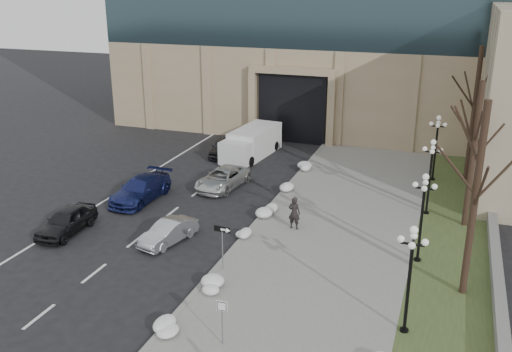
{
  "coord_description": "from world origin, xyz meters",
  "views": [
    {
      "loc": [
        9.25,
        -14.66,
        13.68
      ],
      "look_at": [
        -0.52,
        12.84,
        3.5
      ],
      "focal_mm": 40.0,
      "sensor_mm": 36.0,
      "label": 1
    }
  ],
  "objects_px": {
    "box_truck": "(251,143)",
    "lamppost_d": "(437,139)",
    "lamppost_c": "(431,167)",
    "car_e": "(223,147)",
    "car_a": "(66,221)",
    "one_way_sign": "(225,235)",
    "car_b": "(168,232)",
    "lamppost_b": "(423,206)",
    "car_c": "(141,189)",
    "pedestrian": "(294,213)",
    "car_d": "(223,178)",
    "keep_sign": "(222,313)",
    "lamppost_a": "(410,266)"
  },
  "relations": [
    {
      "from": "car_d",
      "to": "keep_sign",
      "type": "height_order",
      "value": "keep_sign"
    },
    {
      "from": "lamppost_a",
      "to": "lamppost_b",
      "type": "distance_m",
      "value": 6.5
    },
    {
      "from": "car_e",
      "to": "box_truck",
      "type": "xyz_separation_m",
      "value": [
        2.19,
        0.63,
        0.36
      ]
    },
    {
      "from": "car_e",
      "to": "one_way_sign",
      "type": "bearing_deg",
      "value": -73.13
    },
    {
      "from": "keep_sign",
      "to": "lamppost_a",
      "type": "xyz_separation_m",
      "value": [
        6.61,
        3.28,
        1.58
      ]
    },
    {
      "from": "lamppost_c",
      "to": "car_e",
      "type": "bearing_deg",
      "value": 156.19
    },
    {
      "from": "car_a",
      "to": "car_c",
      "type": "relative_size",
      "value": 0.81
    },
    {
      "from": "car_e",
      "to": "car_c",
      "type": "bearing_deg",
      "value": -102.52
    },
    {
      "from": "pedestrian",
      "to": "lamppost_a",
      "type": "xyz_separation_m",
      "value": [
        6.98,
        -8.13,
        2.0
      ]
    },
    {
      "from": "one_way_sign",
      "to": "pedestrian",
      "type": "bearing_deg",
      "value": 75.98
    },
    {
      "from": "car_c",
      "to": "car_d",
      "type": "distance_m",
      "value": 5.69
    },
    {
      "from": "car_a",
      "to": "lamppost_c",
      "type": "relative_size",
      "value": 0.9
    },
    {
      "from": "car_b",
      "to": "one_way_sign",
      "type": "height_order",
      "value": "one_way_sign"
    },
    {
      "from": "car_d",
      "to": "car_e",
      "type": "bearing_deg",
      "value": 119.49
    },
    {
      "from": "lamppost_a",
      "to": "lamppost_c",
      "type": "relative_size",
      "value": 1.0
    },
    {
      "from": "car_d",
      "to": "box_truck",
      "type": "bearing_deg",
      "value": 102.26
    },
    {
      "from": "car_b",
      "to": "car_c",
      "type": "bearing_deg",
      "value": 147.18
    },
    {
      "from": "lamppost_a",
      "to": "car_b",
      "type": "bearing_deg",
      "value": 161.63
    },
    {
      "from": "car_c",
      "to": "car_e",
      "type": "height_order",
      "value": "car_c"
    },
    {
      "from": "one_way_sign",
      "to": "keep_sign",
      "type": "xyz_separation_m",
      "value": [
        2.19,
        -5.59,
        -0.49
      ]
    },
    {
      "from": "car_a",
      "to": "one_way_sign",
      "type": "xyz_separation_m",
      "value": [
        10.17,
        -1.2,
        1.25
      ]
    },
    {
      "from": "lamppost_d",
      "to": "lamppost_c",
      "type": "bearing_deg",
      "value": -90.0
    },
    {
      "from": "one_way_sign",
      "to": "lamppost_c",
      "type": "relative_size",
      "value": 0.5
    },
    {
      "from": "car_a",
      "to": "lamppost_b",
      "type": "relative_size",
      "value": 0.9
    },
    {
      "from": "box_truck",
      "to": "lamppost_d",
      "type": "xyz_separation_m",
      "value": [
        14.18,
        -1.35,
        2.01
      ]
    },
    {
      "from": "car_d",
      "to": "lamppost_a",
      "type": "xyz_separation_m",
      "value": [
        13.52,
        -13.24,
        2.4
      ]
    },
    {
      "from": "car_b",
      "to": "lamppost_c",
      "type": "xyz_separation_m",
      "value": [
        12.98,
        8.69,
        2.46
      ]
    },
    {
      "from": "car_d",
      "to": "car_e",
      "type": "distance_m",
      "value": 7.54
    },
    {
      "from": "car_b",
      "to": "lamppost_b",
      "type": "height_order",
      "value": "lamppost_b"
    },
    {
      "from": "lamppost_b",
      "to": "lamppost_d",
      "type": "relative_size",
      "value": 1.0
    },
    {
      "from": "car_c",
      "to": "car_e",
      "type": "xyz_separation_m",
      "value": [
        1.24,
        10.92,
        -0.06
      ]
    },
    {
      "from": "car_a",
      "to": "keep_sign",
      "type": "height_order",
      "value": "keep_sign"
    },
    {
      "from": "car_d",
      "to": "lamppost_b",
      "type": "bearing_deg",
      "value": -19.24
    },
    {
      "from": "lamppost_c",
      "to": "lamppost_d",
      "type": "bearing_deg",
      "value": 90.0
    },
    {
      "from": "lamppost_b",
      "to": "box_truck",
      "type": "bearing_deg",
      "value": 134.66
    },
    {
      "from": "car_b",
      "to": "keep_sign",
      "type": "relative_size",
      "value": 1.84
    },
    {
      "from": "car_a",
      "to": "pedestrian",
      "type": "xyz_separation_m",
      "value": [
        12.0,
        4.62,
        0.35
      ]
    },
    {
      "from": "lamppost_d",
      "to": "car_d",
      "type": "bearing_deg",
      "value": -155.16
    },
    {
      "from": "car_a",
      "to": "car_c",
      "type": "distance_m",
      "value": 5.95
    },
    {
      "from": "car_d",
      "to": "lamppost_b",
      "type": "xyz_separation_m",
      "value": [
        13.52,
        -6.74,
        2.4
      ]
    },
    {
      "from": "car_a",
      "to": "car_c",
      "type": "bearing_deg",
      "value": 74.97
    },
    {
      "from": "lamppost_b",
      "to": "lamppost_c",
      "type": "height_order",
      "value": "same"
    },
    {
      "from": "car_c",
      "to": "keep_sign",
      "type": "bearing_deg",
      "value": -46.29
    },
    {
      "from": "car_c",
      "to": "car_d",
      "type": "xyz_separation_m",
      "value": [
        4.1,
        3.94,
        -0.09
      ]
    },
    {
      "from": "car_e",
      "to": "box_truck",
      "type": "bearing_deg",
      "value": 10.01
    },
    {
      "from": "lamppost_c",
      "to": "lamppost_d",
      "type": "distance_m",
      "value": 6.5
    },
    {
      "from": "lamppost_b",
      "to": "car_e",
      "type": "bearing_deg",
      "value": 140.03
    },
    {
      "from": "car_a",
      "to": "car_d",
      "type": "bearing_deg",
      "value": 58.91
    },
    {
      "from": "pedestrian",
      "to": "lamppost_b",
      "type": "distance_m",
      "value": 7.44
    },
    {
      "from": "car_b",
      "to": "pedestrian",
      "type": "distance_m",
      "value": 7.13
    }
  ]
}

